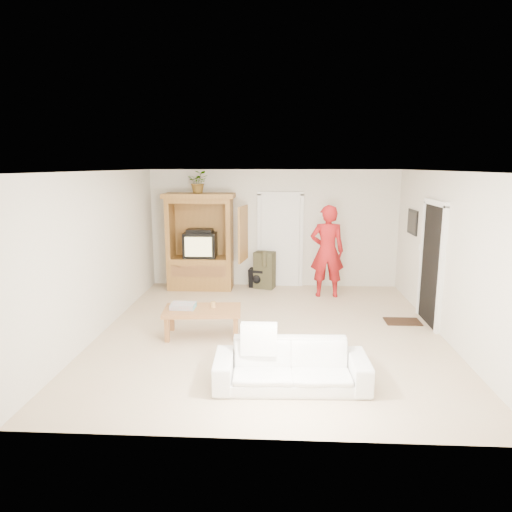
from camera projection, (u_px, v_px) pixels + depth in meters
The scene contains 19 objects.
floor at pixel (270, 332), 7.49m from camera, with size 6.00×6.00×0.00m, color tan.
ceiling at pixel (271, 171), 6.98m from camera, with size 6.00×6.00×0.00m, color white.
wall_back at pixel (274, 229), 10.17m from camera, with size 5.50×5.50×0.00m, color silver.
wall_front at pixel (264, 315), 4.30m from camera, with size 5.50×5.50×0.00m, color silver.
wall_left at pixel (101, 253), 7.38m from camera, with size 6.00×6.00×0.00m, color silver.
wall_right at pixel (447, 256), 7.09m from camera, with size 6.00×6.00×0.00m, color silver.
armoire at pixel (201, 248), 10.00m from camera, with size 1.82×1.14×2.10m.
door_back at pixel (280, 241), 10.19m from camera, with size 0.85×0.05×2.04m, color white.
doorway_right at pixel (432, 265), 7.73m from camera, with size 0.05×0.90×2.04m, color black.
framed_picture at pixel (413, 222), 8.89m from camera, with size 0.03×0.60×0.48m, color black.
doormat at pixel (403, 322), 7.95m from camera, with size 0.60×0.40×0.02m, color #382316.
plant at pixel (199, 182), 9.69m from camera, with size 0.43×0.37×0.48m, color #4C7238.
man at pixel (327, 251), 9.36m from camera, with size 0.70×0.46×1.91m, color #A31518.
sofa at pixel (291, 365), 5.60m from camera, with size 1.88×0.74×0.55m, color silver.
coffee_table at pixel (202, 312), 7.25m from camera, with size 1.26×0.76×0.45m.
towel at pixel (183, 306), 7.25m from camera, with size 0.38×0.28×0.08m, color #EC4F4E.
candle at pixel (213, 305), 7.27m from camera, with size 0.08×0.08×0.10m, color tan.
backpack_black at pixel (257, 278), 10.16m from camera, with size 0.34×0.20×0.42m, color black, non-canonical shape.
backpack_olive at pixel (265, 270), 10.10m from camera, with size 0.43×0.32×0.81m, color #47442B, non-canonical shape.
Camera 1 is at (0.15, -7.10, 2.69)m, focal length 32.00 mm.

